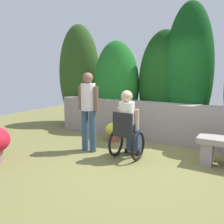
% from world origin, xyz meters
% --- Properties ---
extents(ground_plane, '(13.09, 13.09, 0.00)m').
position_xyz_m(ground_plane, '(0.00, 0.00, 0.00)').
color(ground_plane, olive).
extents(stone_retaining_wall, '(6.05, 0.41, 0.94)m').
position_xyz_m(stone_retaining_wall, '(0.00, 1.41, 0.47)').
color(stone_retaining_wall, gray).
rests_on(stone_retaining_wall, ground).
extents(hedge_backdrop, '(7.21, 1.15, 3.29)m').
position_xyz_m(hedge_backdrop, '(-0.38, 1.99, 1.45)').
color(hedge_backdrop, '#294A1A').
rests_on(hedge_backdrop, ground).
extents(person_in_wheelchair, '(0.53, 0.66, 1.33)m').
position_xyz_m(person_in_wheelchair, '(-0.32, 0.02, 0.62)').
color(person_in_wheelchair, black).
rests_on(person_in_wheelchair, ground).
extents(person_standing_companion, '(0.49, 0.30, 1.66)m').
position_xyz_m(person_standing_companion, '(-1.21, -0.04, 0.96)').
color(person_standing_companion, '#314D67').
rests_on(person_standing_companion, ground).
extents(flower_pot_red_accent, '(0.40, 0.40, 0.45)m').
position_xyz_m(flower_pot_red_accent, '(-1.14, 0.88, 0.24)').
color(flower_pot_red_accent, '#AA573B').
rests_on(flower_pot_red_accent, ground).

